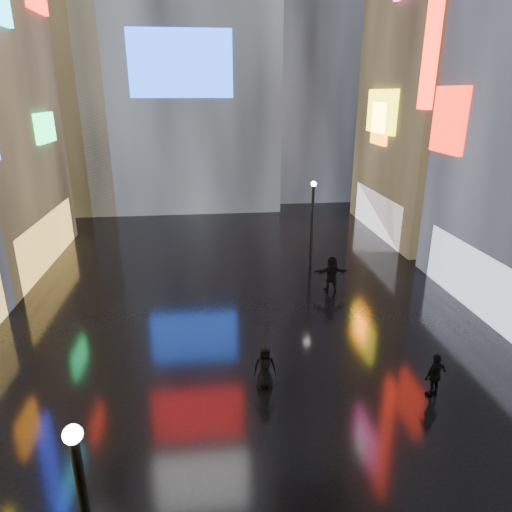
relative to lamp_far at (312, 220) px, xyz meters
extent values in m
plane|color=black|center=(-4.58, -3.43, -2.94)|extent=(140.00, 140.00, 0.00)
cube|color=#FFC659|center=(-15.68, 2.57, -1.44)|extent=(0.20, 10.00, 3.00)
cube|color=#1BF367|center=(-15.43, 4.40, 4.97)|extent=(0.25, 3.00, 1.71)
cube|color=white|center=(6.52, -6.43, -1.44)|extent=(0.20, 9.00, 3.00)
cube|color=#FF1E0C|center=(6.27, -2.30, 5.64)|extent=(0.25, 2.99, 3.26)
cube|color=#FF1E0C|center=(6.27, 0.57, 11.06)|extent=(0.25, 1.40, 10.00)
cube|color=black|center=(11.42, 6.57, 11.06)|extent=(10.00, 12.00, 28.00)
cube|color=white|center=(6.52, 6.57, -1.44)|extent=(0.20, 9.00, 3.00)
cube|color=#FFF019|center=(6.27, 6.90, 5.71)|extent=(0.25, 4.92, 2.91)
cube|color=orange|center=(6.27, 7.01, 4.90)|extent=(0.25, 2.63, 2.87)
cube|color=#194CFF|center=(-7.58, 13.47, 9.06)|extent=(8.00, 0.20, 5.00)
cube|color=black|center=(4.42, 22.57, 14.06)|extent=(12.00, 12.00, 34.00)
cube|color=black|center=(-18.58, 18.57, 10.06)|extent=(10.00, 10.00, 26.00)
sphere|color=white|center=(-8.25, -19.15, 2.11)|extent=(0.30, 0.30, 0.30)
cylinder|color=black|center=(0.00, 0.00, -0.44)|extent=(0.16, 0.16, 5.00)
sphere|color=white|center=(0.00, 0.00, 2.11)|extent=(0.30, 0.30, 0.30)
imported|color=black|center=(1.46, -12.49, -2.13)|extent=(1.03, 0.74, 1.63)
imported|color=black|center=(-4.25, -11.31, -2.13)|extent=(0.82, 0.55, 1.63)
imported|color=black|center=(0.32, -3.42, -2.00)|extent=(1.77, 0.60, 1.90)
imported|color=black|center=(-4.25, -11.31, -0.84)|extent=(1.30, 1.29, 0.96)
camera|label=1|loc=(-6.13, -24.97, 6.95)|focal=32.00mm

